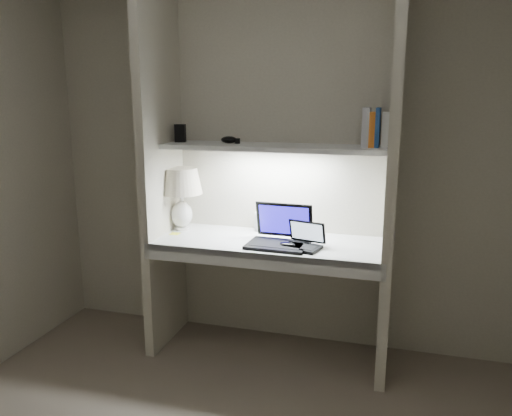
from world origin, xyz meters
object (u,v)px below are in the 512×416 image
(speaker, at_px, (262,222))
(book_row, at_px, (381,129))
(table_lamp, at_px, (181,188))
(laptop_netbook, at_px, (303,241))
(laptop_main, at_px, (280,235))

(speaker, distance_m, book_row, 0.99)
(table_lamp, height_order, laptop_netbook, table_lamp)
(laptop_main, distance_m, book_row, 0.88)
(laptop_main, distance_m, speaker, 0.33)
(table_lamp, distance_m, speaker, 0.59)
(speaker, relative_size, book_row, 0.55)
(table_lamp, distance_m, book_row, 1.35)
(speaker, height_order, book_row, book_row)
(laptop_main, xyz_separation_m, speaker, (-0.19, 0.27, 0.01))
(table_lamp, xyz_separation_m, book_row, (1.29, 0.03, 0.42))
(speaker, bearing_deg, laptop_main, -63.33)
(table_lamp, relative_size, speaker, 3.29)
(table_lamp, bearing_deg, laptop_netbook, -12.09)
(table_lamp, height_order, book_row, book_row)
(laptop_main, relative_size, laptop_netbook, 1.36)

